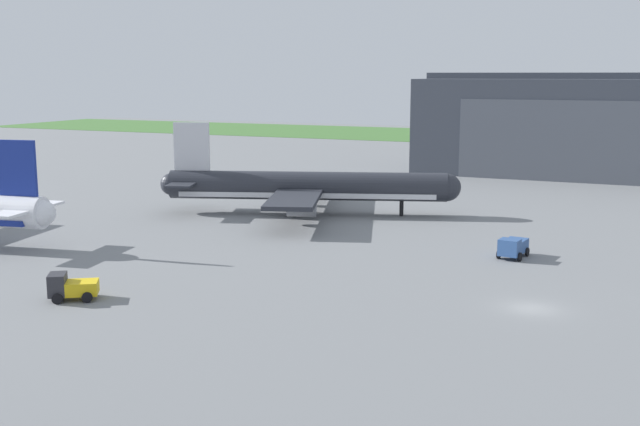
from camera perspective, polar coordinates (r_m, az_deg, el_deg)
The scene contains 5 objects.
ground_plane at distance 67.72m, azimuth 15.15°, elevation -6.73°, with size 440.00×440.00×0.00m, color slate.
grass_field_strip at distance 244.29m, azimuth 21.52°, elevation 4.90°, with size 440.00×56.00×0.08m, color #437335.
airliner_far_right at distance 107.80m, azimuth -0.94°, elevation 1.91°, with size 39.62×32.98×12.64m.
stair_truck at distance 85.25m, azimuth 13.88°, elevation -2.40°, with size 2.95×4.64×2.21m.
fuel_bowser at distance 70.85m, azimuth -17.70°, elevation -5.14°, with size 4.59×4.04×2.35m.
Camera 1 is at (8.95, -64.32, 19.19)m, focal length 43.91 mm.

